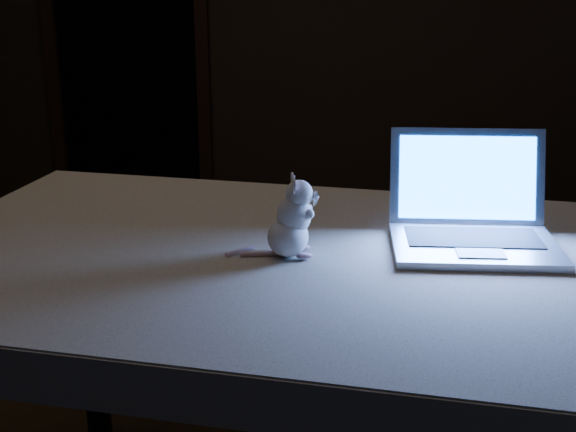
# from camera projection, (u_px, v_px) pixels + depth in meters

# --- Properties ---
(floor) EXTENTS (5.00, 5.00, 0.00)m
(floor) POSITION_uv_depth(u_px,v_px,m) (219.00, 415.00, 2.63)
(floor) COLOR black
(floor) RESTS_ON ground
(doorway) EXTENTS (1.06, 0.36, 2.13)m
(doorway) POSITION_uv_depth(u_px,v_px,m) (126.00, 33.00, 4.79)
(doorway) COLOR black
(doorway) RESTS_ON back_wall
(table) EXTENTS (1.65, 1.15, 0.84)m
(table) POSITION_uv_depth(u_px,v_px,m) (268.00, 412.00, 1.89)
(table) COLOR black
(table) RESTS_ON floor
(tablecloth) EXTENTS (1.71, 1.19, 0.10)m
(tablecloth) POSITION_uv_depth(u_px,v_px,m) (310.00, 263.00, 1.82)
(tablecloth) COLOR #C2B69E
(tablecloth) RESTS_ON table
(laptop) EXTENTS (0.39, 0.35, 0.25)m
(laptop) POSITION_uv_depth(u_px,v_px,m) (479.00, 197.00, 1.72)
(laptop) COLOR #A6A6AA
(laptop) RESTS_ON tablecloth
(plush_mouse) EXTENTS (0.17, 0.17, 0.18)m
(plush_mouse) POSITION_uv_depth(u_px,v_px,m) (288.00, 216.00, 1.70)
(plush_mouse) COLOR silver
(plush_mouse) RESTS_ON tablecloth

